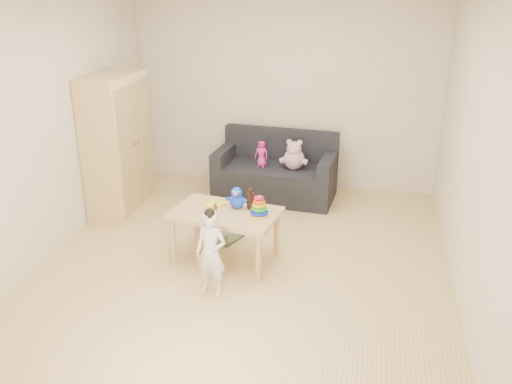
% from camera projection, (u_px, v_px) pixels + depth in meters
% --- Properties ---
extents(room, '(4.50, 4.50, 4.50)m').
position_uv_depth(room, '(245.00, 136.00, 5.00)').
color(room, '#DAB875').
rests_on(room, ground).
extents(wardrobe, '(0.46, 0.92, 1.66)m').
position_uv_depth(wardrobe, '(117.00, 146.00, 6.35)').
color(wardrobe, '#E8BB7F').
rests_on(wardrobe, ground).
extents(sofa, '(1.56, 0.87, 0.42)m').
position_uv_depth(sofa, '(275.00, 182.00, 6.97)').
color(sofa, black).
rests_on(sofa, ground).
extents(play_table, '(1.12, 0.80, 0.54)m').
position_uv_depth(play_table, '(226.00, 236.00, 5.38)').
color(play_table, tan).
rests_on(play_table, ground).
extents(storage_bin, '(0.53, 0.47, 0.13)m').
position_uv_depth(storage_bin, '(220.00, 231.00, 5.95)').
color(storage_bin, '#6C8460').
rests_on(storage_bin, ground).
extents(toddler, '(0.33, 0.25, 0.79)m').
position_uv_depth(toddler, '(211.00, 254.00, 4.78)').
color(toddler, silver).
rests_on(toddler, ground).
extents(pink_bear, '(0.29, 0.25, 0.32)m').
position_uv_depth(pink_bear, '(294.00, 157.00, 6.74)').
color(pink_bear, '#CA95A5').
rests_on(pink_bear, sofa).
extents(doll, '(0.18, 0.13, 0.33)m').
position_uv_depth(doll, '(261.00, 154.00, 6.82)').
color(doll, '#DE2992').
rests_on(doll, sofa).
extents(ring_stacker, '(0.18, 0.18, 0.20)m').
position_uv_depth(ring_stacker, '(259.00, 208.00, 5.16)').
color(ring_stacker, yellow).
rests_on(ring_stacker, play_table).
extents(brown_bottle, '(0.07, 0.07, 0.21)m').
position_uv_depth(brown_bottle, '(251.00, 200.00, 5.31)').
color(brown_bottle, black).
rests_on(brown_bottle, play_table).
extents(blue_plush, '(0.23, 0.21, 0.22)m').
position_uv_depth(blue_plush, '(237.00, 197.00, 5.33)').
color(blue_plush, blue).
rests_on(blue_plush, play_table).
extents(wooden_figure, '(0.05, 0.05, 0.10)m').
position_uv_depth(wooden_figure, '(215.00, 208.00, 5.25)').
color(wooden_figure, brown).
rests_on(wooden_figure, play_table).
extents(yellow_book, '(0.24, 0.24, 0.01)m').
position_uv_depth(yellow_book, '(215.00, 204.00, 5.43)').
color(yellow_book, yellow).
rests_on(yellow_book, play_table).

